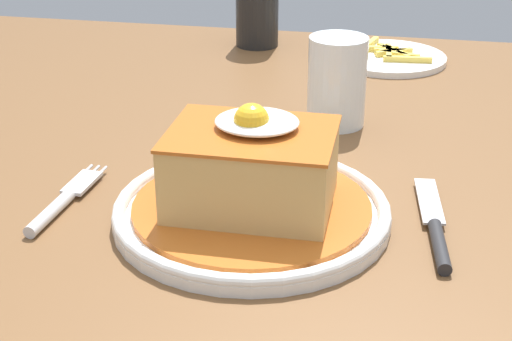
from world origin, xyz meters
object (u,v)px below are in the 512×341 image
at_px(soda_can, 257,6).
at_px(side_plate_fries, 388,57).
at_px(main_plate, 252,211).
at_px(fork, 61,203).
at_px(knife, 436,232).
at_px(drinking_glass, 337,87).

distance_m(soda_can, side_plate_fries, 0.22).
xyz_separation_m(main_plate, fork, (-0.18, -0.01, -0.00)).
distance_m(fork, knife, 0.34).
bearing_deg(main_plate, fork, -175.46).
relative_size(drinking_glass, side_plate_fries, 0.62).
relative_size(main_plate, knife, 1.52).
xyz_separation_m(soda_can, drinking_glass, (0.15, -0.31, -0.02)).
relative_size(main_plate, side_plate_fries, 1.48).
xyz_separation_m(fork, side_plate_fries, (0.28, 0.53, -0.00)).
height_order(main_plate, knife, main_plate).
distance_m(knife, side_plate_fries, 0.52).
bearing_deg(fork, side_plate_fries, 61.89).
bearing_deg(side_plate_fries, knife, -83.01).
height_order(main_plate, side_plate_fries, main_plate).
bearing_deg(main_plate, knife, -0.59).
xyz_separation_m(main_plate, side_plate_fries, (0.10, 0.51, -0.00)).
relative_size(main_plate, drinking_glass, 2.39).
height_order(fork, drinking_glass, drinking_glass).
bearing_deg(fork, drinking_glass, 48.78).
xyz_separation_m(drinking_glass, side_plate_fries, (0.05, 0.26, -0.04)).
bearing_deg(knife, soda_can, 115.84).
bearing_deg(fork, knife, 2.09).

